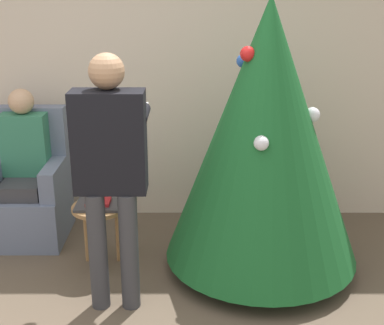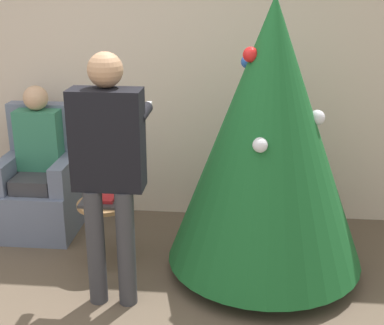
# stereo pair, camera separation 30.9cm
# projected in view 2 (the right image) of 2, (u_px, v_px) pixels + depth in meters

# --- Properties ---
(wall_back) EXTENTS (8.00, 0.06, 2.70)m
(wall_back) POSITION_uv_depth(u_px,v_px,m) (122.00, 64.00, 4.55)
(wall_back) COLOR beige
(wall_back) RESTS_ON ground_plane
(christmas_tree) EXTENTS (1.39, 1.39, 1.96)m
(christmas_tree) POSITION_uv_depth(u_px,v_px,m) (269.00, 136.00, 3.63)
(christmas_tree) COLOR brown
(christmas_tree) RESTS_ON ground_plane
(armchair) EXTENTS (0.60, 0.63, 1.05)m
(armchair) POSITION_uv_depth(u_px,v_px,m) (42.00, 188.00, 4.50)
(armchair) COLOR slate
(armchair) RESTS_ON ground_plane
(person_seated) EXTENTS (0.36, 0.46, 1.23)m
(person_seated) POSITION_uv_depth(u_px,v_px,m) (38.00, 155.00, 4.37)
(person_seated) COLOR #38383D
(person_seated) RESTS_ON ground_plane
(person_standing) EXTENTS (0.46, 0.57, 1.64)m
(person_standing) POSITION_uv_depth(u_px,v_px,m) (108.00, 159.00, 3.30)
(person_standing) COLOR #38383D
(person_standing) RESTS_ON ground_plane
(side_stool) EXTENTS (0.39, 0.39, 0.49)m
(side_stool) POSITION_uv_depth(u_px,v_px,m) (104.00, 212.00, 3.95)
(side_stool) COLOR #A37547
(side_stool) RESTS_ON ground_plane
(laptop) EXTENTS (0.32, 0.25, 0.02)m
(laptop) POSITION_uv_depth(u_px,v_px,m) (103.00, 201.00, 3.92)
(laptop) COLOR #38383D
(laptop) RESTS_ON side_stool
(book) EXTENTS (0.17, 0.15, 0.02)m
(book) POSITION_uv_depth(u_px,v_px,m) (103.00, 198.00, 3.91)
(book) COLOR #B21E23
(book) RESTS_ON laptop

